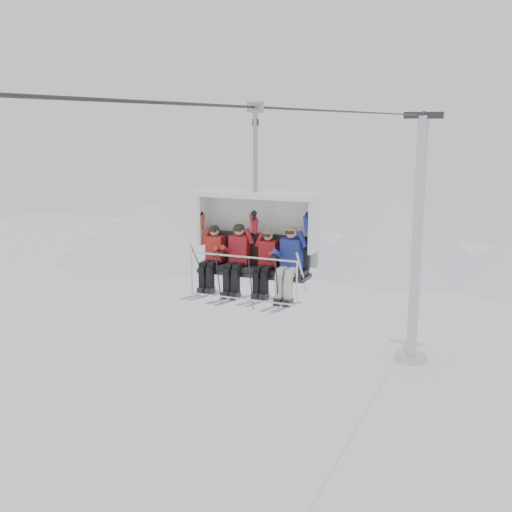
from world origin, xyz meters
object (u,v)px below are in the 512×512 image
at_px(skier_center_left, 238,256).
at_px(lift_tower_right, 416,259).
at_px(chairlift_carrier, 258,232).
at_px(skier_center_right, 266,261).
at_px(skier_far_right, 290,260).
at_px(skier_far_left, 213,255).

bearing_deg(skier_center_left, lift_tower_right, 89.14).
height_order(chairlift_carrier, skier_center_right, chairlift_carrier).
bearing_deg(skier_far_right, skier_center_left, -179.86).
bearing_deg(lift_tower_right, skier_far_left, -92.37).
xyz_separation_m(lift_tower_right, chairlift_carrier, (0.00, -21.90, 4.94)).
bearing_deg(skier_far_left, chairlift_carrier, 19.20).
xyz_separation_m(chairlift_carrier, skier_center_right, (0.33, -0.32, -0.54)).
height_order(lift_tower_right, skier_far_left, lift_tower_right).
bearing_deg(lift_tower_right, skier_center_left, -90.86).
relative_size(lift_tower_right, skier_far_right, 7.99).
bearing_deg(skier_center_right, skier_far_left, 179.87).
xyz_separation_m(lift_tower_right, skier_far_right, (0.84, -22.21, 4.44)).
distance_m(skier_center_left, skier_far_right, 1.17).
bearing_deg(skier_far_left, skier_far_right, 0.39).
relative_size(skier_far_left, skier_center_right, 1.00).
xyz_separation_m(lift_tower_right, skier_far_left, (-0.92, -22.22, 4.40)).
bearing_deg(skier_far_right, lift_tower_right, 92.17).
height_order(chairlift_carrier, skier_far_left, chairlift_carrier).
distance_m(skier_center_left, skier_center_right, 0.66).
relative_size(skier_center_left, skier_center_right, 1.00).
distance_m(lift_tower_right, skier_center_left, 22.65).
bearing_deg(skier_far_left, skier_center_right, -0.13).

